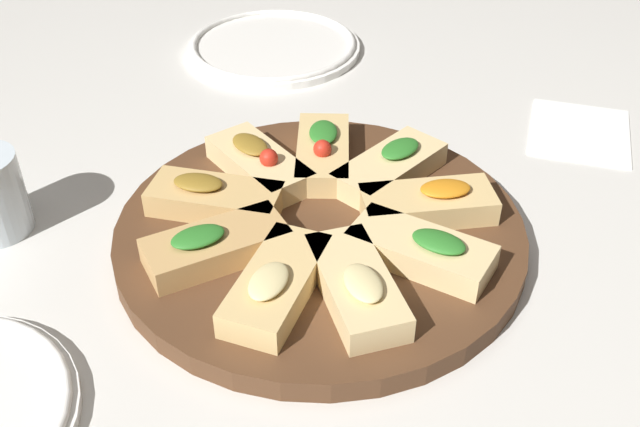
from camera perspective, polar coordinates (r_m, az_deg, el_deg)
ground_plane at (r=0.74m, az=-0.00°, el=-2.14°), size 3.00×3.00×0.00m
serving_board at (r=0.73m, az=-0.00°, el=-1.48°), size 0.40×0.40×0.02m
focaccia_slice_0 at (r=0.74m, az=-8.08°, el=1.20°), size 0.09×0.14×0.03m
focaccia_slice_1 at (r=0.68m, az=-7.99°, el=-2.43°), size 0.14×0.11×0.03m
focaccia_slice_2 at (r=0.64m, az=-3.35°, el=-5.37°), size 0.14×0.08×0.03m
focaccia_slice_3 at (r=0.64m, az=2.80°, el=-5.49°), size 0.13×0.13×0.03m
focaccia_slice_4 at (r=0.68m, az=7.81°, el=-2.69°), size 0.06×0.13×0.03m
focaccia_slice_5 at (r=0.74m, az=8.29°, el=0.78°), size 0.12×0.13×0.03m
focaccia_slice_6 at (r=0.78m, az=5.37°, el=3.54°), size 0.14×0.08×0.03m
focaccia_slice_7 at (r=0.80m, az=0.22°, el=4.70°), size 0.14×0.11×0.04m
focaccia_slice_8 at (r=0.79m, az=-4.68°, el=3.85°), size 0.10×0.14×0.04m
plate_right at (r=1.11m, az=-3.55°, el=12.64°), size 0.25×0.25×0.02m
napkin_stack at (r=0.96m, az=19.20°, el=5.96°), size 0.16×0.15×0.00m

